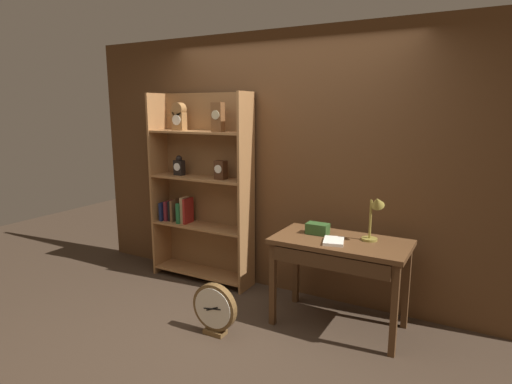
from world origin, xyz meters
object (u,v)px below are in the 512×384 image
open_repair_manual (334,241)px  round_clock_large (215,309)px  bookshelf (200,189)px  workbench (339,252)px  desk_lamp (375,213)px  toolbox_small (318,229)px

open_repair_manual → round_clock_large: size_ratio=0.50×
bookshelf → workbench: bookshelf is taller
desk_lamp → workbench: bearing=-160.3°
workbench → toolbox_small: (-0.23, 0.08, 0.15)m
workbench → open_repair_manual: size_ratio=5.09×
desk_lamp → open_repair_manual: 0.40m
desk_lamp → open_repair_manual: desk_lamp is taller
bookshelf → open_repair_manual: size_ratio=9.18×
round_clock_large → open_repair_manual: bearing=32.8°
workbench → desk_lamp: desk_lamp is taller
toolbox_small → round_clock_large: 1.11m
desk_lamp → toolbox_small: desk_lamp is taller
bookshelf → round_clock_large: (0.82, -0.94, -0.78)m
workbench → round_clock_large: size_ratio=2.52×
bookshelf → toolbox_small: size_ratio=10.58×
toolbox_small → open_repair_manual: (0.20, -0.17, -0.04)m
bookshelf → round_clock_large: 1.47m
toolbox_small → open_repair_manual: 0.27m
toolbox_small → bookshelf: bearing=170.3°
toolbox_small → open_repair_manual: size_ratio=0.87×
bookshelf → open_repair_manual: (1.64, -0.41, -0.21)m
toolbox_small → round_clock_large: (-0.62, -0.70, -0.60)m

